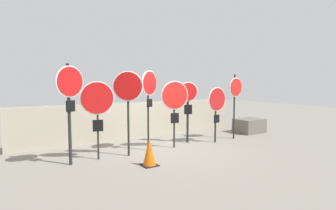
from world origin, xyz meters
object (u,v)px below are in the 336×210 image
Objects in this scene: stop_sign_1 at (97,102)px; stop_sign_3 at (149,90)px; stop_sign_2 at (128,93)px; stop_sign_7 at (235,92)px; stop_sign_4 at (175,99)px; storage_crate at (249,126)px; stop_sign_0 at (70,95)px; stop_sign_5 at (188,101)px; stop_sign_6 at (217,103)px; traffic_cone_0 at (149,152)px.

stop_sign_3 reaches higher than stop_sign_1.
stop_sign_2 is 1.01× the size of stop_sign_7.
stop_sign_1 is at bearing 157.03° from stop_sign_3.
storage_crate is (4.16, 0.57, -1.30)m from stop_sign_4.
stop_sign_0 is 2.39m from stop_sign_3.
stop_sign_2 is 1.12× the size of stop_sign_4.
stop_sign_0 reaches higher than stop_sign_7.
stop_sign_7 is at bearing 9.36° from stop_sign_5.
stop_sign_3 is at bearing -19.38° from stop_sign_0.
stop_sign_4 is (1.65, 0.12, -0.25)m from stop_sign_2.
stop_sign_2 reaches higher than stop_sign_5.
stop_sign_7 is at bearing -30.91° from stop_sign_3.
storage_crate is at bearing 18.84° from stop_sign_4.
stop_sign_5 is at bearing 160.81° from stop_sign_7.
stop_sign_2 is 1.14× the size of stop_sign_5.
stop_sign_2 is (0.84, -0.11, 0.25)m from stop_sign_1.
stop_sign_5 is (1.64, 0.24, -0.39)m from stop_sign_3.
stop_sign_3 is (0.81, 0.26, 0.04)m from stop_sign_2.
stop_sign_6 is at bearing -164.31° from storage_crate.
stop_sign_2 is at bearing 169.52° from stop_sign_3.
stop_sign_7 is 3.41× the size of traffic_cone_0.
traffic_cone_0 is at bearing -38.00° from stop_sign_1.
traffic_cone_0 is 0.63× the size of storage_crate.
stop_sign_0 is 2.28× the size of storage_crate.
stop_sign_5 is 3.04m from traffic_cone_0.
stop_sign_4 is (2.50, 0.01, 0.01)m from stop_sign_1.
stop_sign_2 is 0.85m from stop_sign_3.
stop_sign_0 is at bearing -167.30° from stop_sign_4.
stop_sign_6 is 0.81× the size of stop_sign_7.
stop_sign_0 is at bearing 147.01° from traffic_cone_0.
stop_sign_6 reaches higher than storage_crate.
stop_sign_1 is 1.89× the size of storage_crate.
stop_sign_6 is (3.32, -0.01, -0.43)m from stop_sign_2.
stop_sign_0 reaches higher than stop_sign_2.
stop_sign_3 is 2.14m from traffic_cone_0.
stop_sign_1 is 0.87× the size of stop_sign_3.
stop_sign_7 is at bearing 23.45° from stop_sign_2.
stop_sign_6 reaches higher than traffic_cone_0.
stop_sign_4 reaches higher than storage_crate.
stop_sign_4 reaches higher than stop_sign_5.
stop_sign_7 is at bearing 15.47° from traffic_cone_0.
stop_sign_3 is at bearing 39.94° from stop_sign_2.
stop_sign_0 reaches higher than stop_sign_6.
storage_crate is at bearing -23.51° from stop_sign_3.
stop_sign_6 is 2.75× the size of traffic_cone_0.
traffic_cone_0 is (-3.21, -1.06, -1.05)m from stop_sign_6.
stop_sign_4 is at bearing 172.45° from stop_sign_7.
storage_crate is at bearing 28.80° from stop_sign_2.
traffic_cone_0 is at bearing -146.34° from stop_sign_3.
stop_sign_6 is 2.82m from storage_crate.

